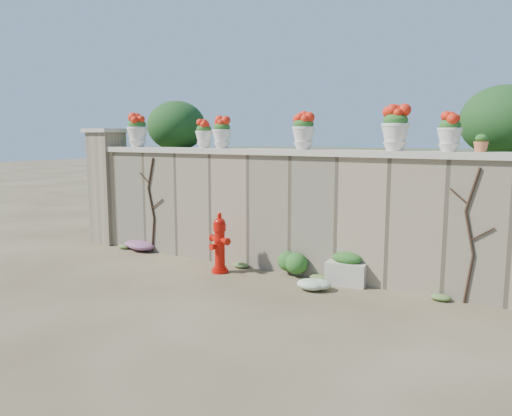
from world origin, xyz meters
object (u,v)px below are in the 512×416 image
Objects in this scene: fire_hydrant at (220,243)px; urn_pot_0 at (137,131)px; planter_box at (347,270)px; terracotta_pot at (481,144)px.

fire_hydrant is 3.28m from urn_pot_0.
planter_box is 2.81× the size of terracotta_pot.
terracotta_pot is at bearing -0.16° from planter_box.
urn_pot_0 is (-4.68, 0.25, 2.19)m from planter_box.
fire_hydrant is 1.56× the size of urn_pot_0.
terracotta_pot is (1.80, 0.25, 1.97)m from planter_box.
urn_pot_0 reaches higher than planter_box.
fire_hydrant is 4.37× the size of terracotta_pot.
terracotta_pot is (6.48, 0.00, -0.22)m from urn_pot_0.
urn_pot_0 is 2.80× the size of terracotta_pot.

